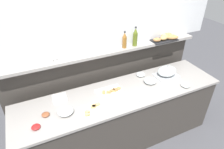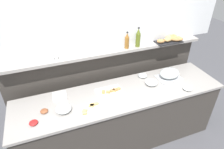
{
  "view_description": "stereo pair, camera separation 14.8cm",
  "coord_description": "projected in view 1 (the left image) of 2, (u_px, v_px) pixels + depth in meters",
  "views": [
    {
      "loc": [
        -0.96,
        -1.77,
        2.46
      ],
      "look_at": [
        -0.09,
        0.1,
        1.13
      ],
      "focal_mm": 31.64,
      "sensor_mm": 36.0,
      "label": 1
    },
    {
      "loc": [
        -0.82,
        -1.83,
        2.46
      ],
      "look_at": [
        -0.09,
        0.1,
        1.13
      ],
      "focal_mm": 31.64,
      "sensor_mm": 36.0,
      "label": 2
    }
  ],
  "objects": [
    {
      "name": "buffet_counter",
      "position": [
        121.0,
        117.0,
        2.78
      ],
      "size": [
        2.74,
        0.69,
        0.88
      ],
      "color": "#3D3833",
      "rests_on": "ground_plane"
    },
    {
      "name": "serving_cloche",
      "position": [
        167.0,
        71.0,
        2.84
      ],
      "size": [
        0.34,
        0.24,
        0.17
      ],
      "color": "#B7BABF",
      "rests_on": "buffet_counter"
    },
    {
      "name": "bread_basket",
      "position": [
        166.0,
        37.0,
        2.98
      ],
      "size": [
        0.43,
        0.27,
        0.08
      ],
      "color": "black",
      "rests_on": "back_ledge_unit"
    },
    {
      "name": "ground_plane",
      "position": [
        105.0,
        113.0,
        3.48
      ],
      "size": [
        12.0,
        12.0,
        0.0
      ],
      "primitive_type": "plane",
      "color": "#4C4C51"
    },
    {
      "name": "condiment_bowl_cream",
      "position": [
        46.0,
        114.0,
        2.19
      ],
      "size": [
        0.09,
        0.09,
        0.03
      ],
      "primitive_type": "ellipsoid",
      "color": "brown",
      "rests_on": "buffet_counter"
    },
    {
      "name": "napkin_stack",
      "position": [
        60.0,
        98.0,
        2.43
      ],
      "size": [
        0.18,
        0.18,
        0.02
      ],
      "primitive_type": "cube",
      "rotation": [
        0.0,
        0.0,
        -0.07
      ],
      "color": "white",
      "rests_on": "buffet_counter"
    },
    {
      "name": "salt_shaker",
      "position": [
        51.0,
        59.0,
        2.38
      ],
      "size": [
        0.03,
        0.03,
        0.09
      ],
      "color": "white",
      "rests_on": "back_ledge_unit"
    },
    {
      "name": "pepper_shaker",
      "position": [
        55.0,
        58.0,
        2.4
      ],
      "size": [
        0.03,
        0.03,
        0.09
      ],
      "color": "white",
      "rests_on": "back_ledge_unit"
    },
    {
      "name": "sandwich_platter_front",
      "position": [
        110.0,
        91.0,
        2.56
      ],
      "size": [
        0.34,
        0.18,
        0.04
      ],
      "color": "silver",
      "rests_on": "buffet_counter"
    },
    {
      "name": "glass_bowl_small",
      "position": [
        65.0,
        111.0,
        2.21
      ],
      "size": [
        0.18,
        0.18,
        0.07
      ],
      "color": "silver",
      "rests_on": "buffet_counter"
    },
    {
      "name": "vinegar_bottle_amber",
      "position": [
        124.0,
        41.0,
        2.7
      ],
      "size": [
        0.06,
        0.06,
        0.24
      ],
      "color": "#8E5B23",
      "rests_on": "back_ledge_unit"
    },
    {
      "name": "serving_tongs",
      "position": [
        135.0,
        99.0,
        2.42
      ],
      "size": [
        0.08,
        0.18,
        0.01
      ],
      "color": "#B7BABF",
      "rests_on": "buffet_counter"
    },
    {
      "name": "back_ledge_unit",
      "position": [
        106.0,
        84.0,
        3.05
      ],
      "size": [
        2.87,
        0.22,
        1.28
      ],
      "color": "#3D3833",
      "rests_on": "ground_plane"
    },
    {
      "name": "olive_oil_bottle",
      "position": [
        135.0,
        37.0,
        2.75
      ],
      "size": [
        0.06,
        0.06,
        0.28
      ],
      "color": "#56661E",
      "rests_on": "back_ledge_unit"
    },
    {
      "name": "glass_bowl_extra",
      "position": [
        185.0,
        85.0,
        2.65
      ],
      "size": [
        0.12,
        0.12,
        0.05
      ],
      "color": "silver",
      "rests_on": "buffet_counter"
    },
    {
      "name": "condiment_bowl_red",
      "position": [
        36.0,
        127.0,
        2.04
      ],
      "size": [
        0.09,
        0.09,
        0.03
      ],
      "primitive_type": "ellipsoid",
      "color": "red",
      "rests_on": "buffet_counter"
    },
    {
      "name": "sandwich_platter_side",
      "position": [
        92.0,
        109.0,
        2.26
      ],
      "size": [
        0.29,
        0.21,
        0.04
      ],
      "color": "white",
      "rests_on": "buffet_counter"
    },
    {
      "name": "glass_bowl_medium",
      "position": [
        141.0,
        74.0,
        2.87
      ],
      "size": [
        0.13,
        0.13,
        0.05
      ],
      "color": "silver",
      "rests_on": "buffet_counter"
    },
    {
      "name": "glass_bowl_large",
      "position": [
        150.0,
        81.0,
        2.71
      ],
      "size": [
        0.17,
        0.17,
        0.07
      ],
      "color": "silver",
      "rests_on": "buffet_counter"
    }
  ]
}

